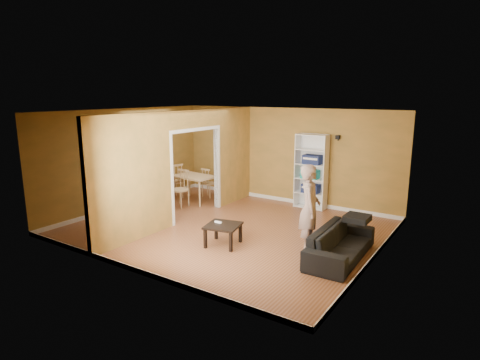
# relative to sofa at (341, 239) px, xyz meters

# --- Properties ---
(room_shell) EXTENTS (6.50, 6.50, 6.50)m
(room_shell) POSITION_rel_sofa_xyz_m (-2.70, 0.24, 0.93)
(room_shell) COLOR brown
(room_shell) RESTS_ON ground
(partition) EXTENTS (0.22, 5.50, 2.60)m
(partition) POSITION_rel_sofa_xyz_m (-3.90, 0.24, 0.93)
(partition) COLOR #B28035
(partition) RESTS_ON ground
(wall_speaker) EXTENTS (0.10, 0.10, 0.10)m
(wall_speaker) POSITION_rel_sofa_xyz_m (-1.20, 2.93, 1.53)
(wall_speaker) COLOR black
(wall_speaker) RESTS_ON room_shell
(sofa) EXTENTS (1.99, 0.90, 0.75)m
(sofa) POSITION_rel_sofa_xyz_m (0.00, 0.00, 0.00)
(sofa) COLOR black
(sofa) RESTS_ON ground
(person) EXTENTS (0.89, 0.81, 1.98)m
(person) POSITION_rel_sofa_xyz_m (-0.65, 0.05, 0.62)
(person) COLOR slate
(person) RESTS_ON ground
(bookshelf) EXTENTS (0.82, 0.36, 1.96)m
(bookshelf) POSITION_rel_sofa_xyz_m (-1.82, 2.85, 0.60)
(bookshelf) COLOR white
(bookshelf) RESTS_ON ground
(paper_box_navy_a) EXTENTS (0.45, 0.29, 0.23)m
(paper_box_navy_a) POSITION_rel_sofa_xyz_m (-1.82, 2.80, 0.15)
(paper_box_navy_a) COLOR #14194F
(paper_box_navy_a) RESTS_ON bookshelf
(paper_box_teal) EXTENTS (0.45, 0.29, 0.23)m
(paper_box_teal) POSITION_rel_sofa_xyz_m (-1.85, 2.80, 0.54)
(paper_box_teal) COLOR #105D62
(paper_box_teal) RESTS_ON bookshelf
(paper_box_navy_b) EXTENTS (0.46, 0.30, 0.24)m
(paper_box_navy_b) POSITION_rel_sofa_xyz_m (-1.80, 2.80, 0.92)
(paper_box_navy_b) COLOR navy
(paper_box_navy_b) RESTS_ON bookshelf
(coffee_table) EXTENTS (0.64, 0.64, 0.43)m
(coffee_table) POSITION_rel_sofa_xyz_m (-2.18, -0.65, -0.01)
(coffee_table) COLOR black
(coffee_table) RESTS_ON ground
(game_controller) EXTENTS (0.15, 0.04, 0.03)m
(game_controller) POSITION_rel_sofa_xyz_m (-2.33, -0.61, 0.07)
(game_controller) COLOR white
(game_controller) RESTS_ON coffee_table
(dining_table) EXTENTS (1.16, 0.77, 0.73)m
(dining_table) POSITION_rel_sofa_xyz_m (-4.83, 1.64, 0.27)
(dining_table) COLOR tan
(dining_table) RESTS_ON ground
(chair_left) EXTENTS (0.55, 0.55, 1.02)m
(chair_left) POSITION_rel_sofa_xyz_m (-5.52, 1.59, 0.13)
(chair_left) COLOR #DABF78
(chair_left) RESTS_ON ground
(chair_near) EXTENTS (0.46, 0.46, 0.99)m
(chair_near) POSITION_rel_sofa_xyz_m (-4.77, 0.99, 0.12)
(chair_near) COLOR #D6BA7B
(chair_near) RESTS_ON ground
(chair_far) EXTENTS (0.41, 0.41, 0.86)m
(chair_far) POSITION_rel_sofa_xyz_m (-4.77, 2.23, 0.06)
(chair_far) COLOR tan
(chair_far) RESTS_ON ground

